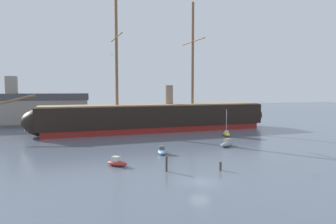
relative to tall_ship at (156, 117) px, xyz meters
name	(u,v)px	position (x,y,z in m)	size (l,w,h in m)	color
ground_plane	(200,182)	(-5.09, -48.83, -3.98)	(400.00, 400.00, 0.00)	slate
tall_ship	(156,117)	(0.00, 0.00, 0.00)	(77.06, 17.42, 37.07)	maroon
motorboat_foreground_left	(117,163)	(-14.65, -37.73, -3.46)	(3.64, 3.39, 1.48)	#B22D28
motorboat_near_centre	(162,151)	(-5.81, -30.89, -3.46)	(2.02, 3.67, 1.46)	#7FB2D6
motorboat_mid_right	(227,144)	(9.01, -27.14, -3.40)	(4.15, 3.51, 1.64)	gray
sailboat_alongside_stern	(226,134)	(15.33, -13.60, -3.41)	(2.92, 5.41, 6.75)	gold
motorboat_far_left	(41,129)	(-31.69, 6.34, -3.31)	(4.56, 1.97, 1.90)	silver
sailboat_far_right	(238,126)	(26.76, 2.24, -3.50)	(4.07, 3.88, 5.64)	#7FB2D6
mooring_piling_nearest	(166,164)	(-7.97, -42.82, -2.88)	(0.33, 0.33, 2.20)	#4C3D2D
mooring_piling_left_pair	(220,166)	(-0.10, -44.21, -3.35)	(0.36, 0.36, 1.26)	#4C3D2D
dockside_warehouse_left	(25,109)	(-39.12, 24.68, 1.28)	(44.22, 14.37, 16.11)	#565659
seagull_in_flight	(112,54)	(-13.56, -17.71, 15.42)	(0.98, 1.06, 0.14)	silver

